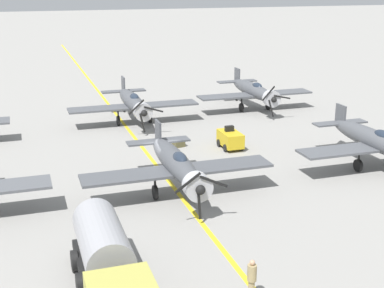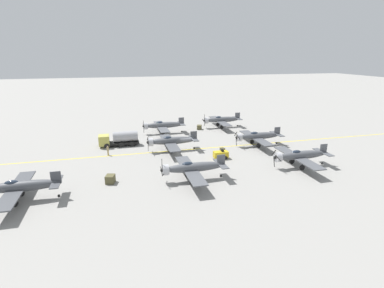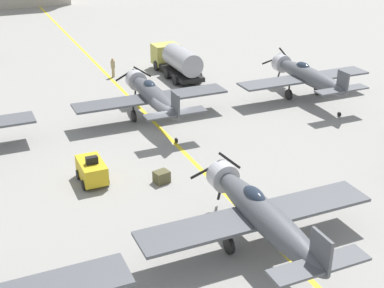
% 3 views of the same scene
% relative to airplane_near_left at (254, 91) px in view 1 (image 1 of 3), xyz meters
% --- Properties ---
extents(ground_plane, '(400.00, 400.00, 0.00)m').
position_rel_airplane_near_left_xyz_m(ground_plane, '(13.83, 16.20, -2.01)').
color(ground_plane, gray).
extents(taxiway_stripe, '(0.30, 160.00, 0.01)m').
position_rel_airplane_near_left_xyz_m(taxiway_stripe, '(13.83, 16.20, -2.01)').
color(taxiway_stripe, yellow).
rests_on(taxiway_stripe, ground).
extents(airplane_near_left, '(12.00, 9.98, 3.65)m').
position_rel_airplane_near_left_xyz_m(airplane_near_left, '(0.00, 0.00, 0.00)').
color(airplane_near_left, '#505358').
rests_on(airplane_near_left, ground).
extents(airplane_near_center, '(12.00, 9.98, 3.65)m').
position_rel_airplane_near_left_xyz_m(airplane_near_center, '(12.91, 1.33, -0.00)').
color(airplane_near_center, '#505358').
rests_on(airplane_near_center, ground).
extents(airplane_mid_left, '(12.00, 9.98, 3.80)m').
position_rel_airplane_near_left_xyz_m(airplane_mid_left, '(-0.87, 18.79, -0.00)').
color(airplane_mid_left, '#52555A').
rests_on(airplane_mid_left, ground).
extents(airplane_mid_center, '(12.00, 9.98, 3.65)m').
position_rel_airplane_near_left_xyz_m(airplane_mid_center, '(13.95, 19.12, 0.00)').
color(airplane_mid_center, '#4E5055').
rests_on(airplane_mid_center, ground).
extents(fuel_tanker, '(2.68, 8.00, 2.98)m').
position_rel_airplane_near_left_xyz_m(fuel_tanker, '(19.93, 28.99, -0.50)').
color(fuel_tanker, black).
rests_on(fuel_tanker, ground).
extents(tow_tractor, '(1.57, 2.60, 1.79)m').
position_rel_airplane_near_left_xyz_m(tow_tractor, '(7.18, 11.33, -1.22)').
color(tow_tractor, gold).
rests_on(tow_tractor, ground).
extents(ground_crew_walking, '(0.40, 0.40, 1.84)m').
position_rel_airplane_near_left_xyz_m(ground_crew_walking, '(14.23, 31.14, -1.01)').
color(ground_crew_walking, tan).
rests_on(ground_crew_walking, ground).
extents(supply_crate_mid_lane, '(1.00, 0.89, 0.72)m').
position_rel_airplane_near_left_xyz_m(supply_crate_mid_lane, '(10.98, 9.60, -1.65)').
color(supply_crate_mid_lane, brown).
rests_on(supply_crate_mid_lane, ground).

